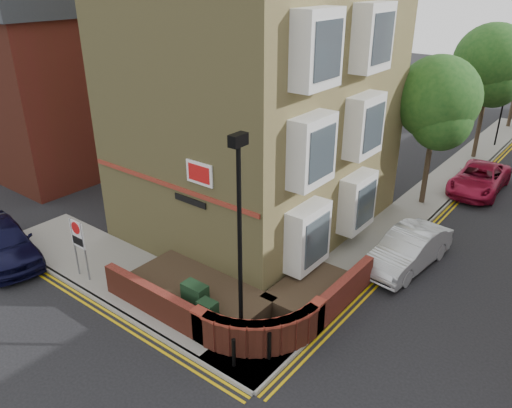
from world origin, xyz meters
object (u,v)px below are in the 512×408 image
object	(u,v)px
lamppost	(240,247)
zone_sign	(78,239)
utility_cabinet_large	(195,301)
silver_car_near	(408,250)
navy_hatchback	(3,242)

from	to	relation	value
lamppost	zone_sign	distance (m)	6.85
utility_cabinet_large	zone_sign	distance (m)	4.86
lamppost	silver_car_near	size ratio (longest dim) A/B	1.48
zone_sign	navy_hatchback	bearing A→B (deg)	-163.96
zone_sign	navy_hatchback	xyz separation A→B (m)	(-3.47, -1.00, -0.87)
lamppost	navy_hatchback	bearing A→B (deg)	-170.42
silver_car_near	zone_sign	bearing A→B (deg)	-131.30
lamppost	utility_cabinet_large	xyz separation A→B (m)	(-1.90, 0.10, -2.62)
utility_cabinet_large	zone_sign	size ratio (longest dim) A/B	0.55
silver_car_near	navy_hatchback	bearing A→B (deg)	-137.45
utility_cabinet_large	lamppost	bearing A→B (deg)	-3.01
lamppost	zone_sign	xyz separation A→B (m)	(-6.60, -0.70, -1.70)
lamppost	silver_car_near	distance (m)	7.88
navy_hatchback	silver_car_near	bearing A→B (deg)	-41.27
zone_sign	navy_hatchback	size ratio (longest dim) A/B	0.49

